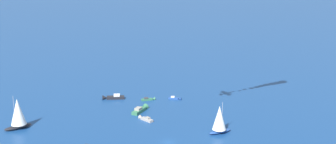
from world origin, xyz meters
TOP-DOWN VIEW (x-y plane):
  - ground_plane at (0.00, 0.00)m, footprint 2000.00×2000.00m
  - motorboat_far_stbd at (44.59, -24.06)m, footprint 3.96×6.90m
  - sailboat_inshore at (48.17, 38.23)m, footprint 6.25×11.03m
  - motorboat_trailing at (57.24, -11.42)m, footprint 8.14×10.30m
  - motorboat_ahead at (37.65, -35.09)m, footprint 5.90×5.01m
  - motorboat_outer_ring_a at (34.00, -11.72)m, footprint 7.40×11.07m
  - sailboat_outer_ring_b at (-5.94, -20.97)m, footprint 6.39×10.18m
  - motorboat_outer_ring_c at (23.84, -6.83)m, footprint 7.63×2.74m

SIDE VIEW (x-z plane):
  - ground_plane at x=0.00m, z-range 0.00..0.00m
  - motorboat_ahead at x=37.65m, z-range -0.41..1.38m
  - motorboat_far_stbd at x=44.59m, z-range -0.45..1.50m
  - motorboat_outer_ring_c at x=23.84m, z-range -0.50..1.67m
  - motorboat_trailing at x=57.24m, z-range -0.71..2.36m
  - motorboat_outer_ring_a at x=34.00m, z-range -0.73..2.45m
  - sailboat_outer_ring_b at x=-5.94m, z-range -0.55..12.12m
  - sailboat_inshore at x=48.17m, z-range -0.61..13.47m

